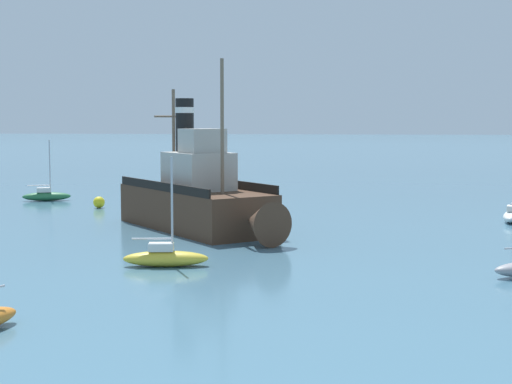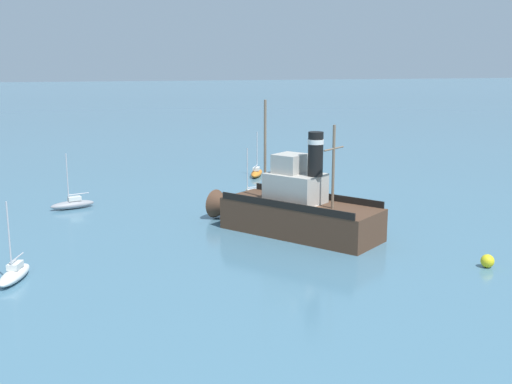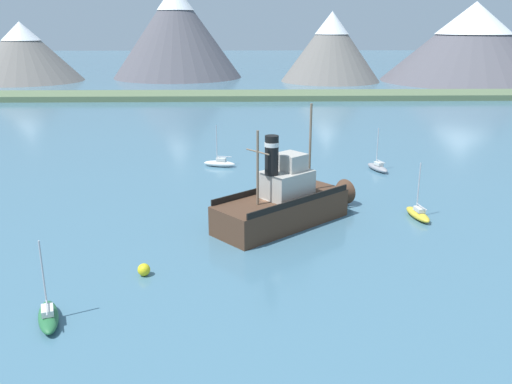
# 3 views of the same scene
# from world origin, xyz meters

# --- Properties ---
(ground_plane) EXTENTS (600.00, 600.00, 0.00)m
(ground_plane) POSITION_xyz_m (0.00, 0.00, 0.00)
(ground_plane) COLOR #477289
(mountain_ridge) EXTENTS (170.71, 59.02, 27.32)m
(mountain_ridge) POSITION_xyz_m (14.45, 120.61, 11.62)
(mountain_ridge) COLOR slate
(mountain_ridge) RESTS_ON ground
(shoreline_strip) EXTENTS (240.00, 12.00, 1.20)m
(shoreline_strip) POSITION_xyz_m (0.00, 80.25, 0.60)
(shoreline_strip) COLOR #5B704C
(shoreline_strip) RESTS_ON ground
(old_tugboat) EXTENTS (13.17, 11.89, 9.90)m
(old_tugboat) POSITION_xyz_m (0.96, 0.17, 1.83)
(old_tugboat) COLOR #4C3323
(old_tugboat) RESTS_ON ground
(sailboat_green) EXTENTS (2.33, 3.95, 4.90)m
(sailboat_green) POSITION_xyz_m (-13.84, -15.50, 0.43)
(sailboat_green) COLOR #286B3D
(sailboat_green) RESTS_ON ground
(sailboat_yellow) EXTENTS (1.70, 3.93, 4.90)m
(sailboat_yellow) POSITION_xyz_m (12.49, 1.01, 0.43)
(sailboat_yellow) COLOR gold
(sailboat_yellow) RESTS_ON ground
(sailboat_white) EXTENTS (3.95, 2.02, 4.90)m
(sailboat_white) POSITION_xyz_m (-5.44, 19.27, 0.43)
(sailboat_white) COLOR white
(sailboat_white) RESTS_ON ground
(sailboat_grey) EXTENTS (2.26, 3.95, 4.90)m
(sailboat_grey) POSITION_xyz_m (12.81, 16.89, 0.43)
(sailboat_grey) COLOR gray
(sailboat_grey) RESTS_ON ground
(mooring_buoy) EXTENTS (0.85, 0.85, 0.85)m
(mooring_buoy) POSITION_xyz_m (-9.45, -9.60, 0.43)
(mooring_buoy) COLOR yellow
(mooring_buoy) RESTS_ON ground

